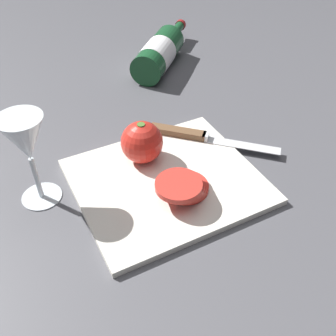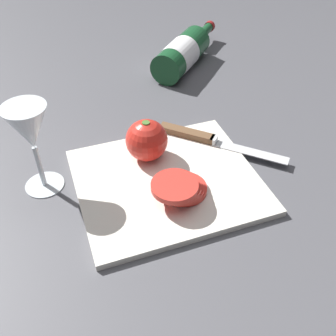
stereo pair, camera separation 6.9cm
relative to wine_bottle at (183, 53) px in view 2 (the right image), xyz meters
name	(u,v)px [view 2 (the right image)]	position (x,y,z in m)	size (l,w,h in m)	color
ground_plane	(180,181)	(0.17, 0.42, -0.04)	(3.00, 3.00, 0.00)	#4C4C51
cutting_board	(168,183)	(0.19, 0.42, -0.03)	(0.32, 0.28, 0.01)	silver
wine_bottle	(183,53)	(0.00, 0.00, 0.00)	(0.27, 0.27, 0.08)	#194C28
wine_glass	(30,132)	(0.41, 0.35, 0.08)	(0.07, 0.07, 0.17)	silver
whole_tomato	(147,140)	(0.21, 0.35, 0.01)	(0.08, 0.08, 0.08)	red
knife	(198,136)	(0.09, 0.33, -0.02)	(0.21, 0.20, 0.01)	silver
tomato_slice_stack_near	(180,187)	(0.19, 0.47, -0.01)	(0.10, 0.10, 0.04)	red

